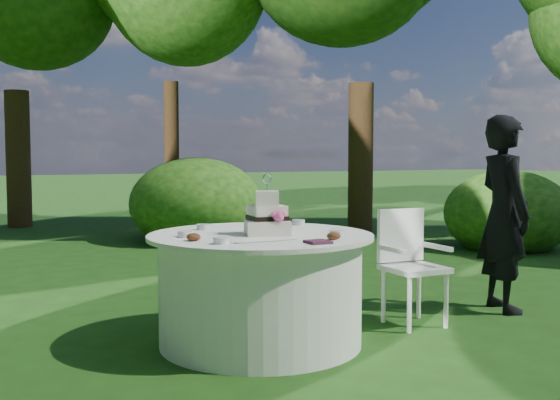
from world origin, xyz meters
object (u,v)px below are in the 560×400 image
object	(u,v)px
table	(261,288)
cake	(267,218)
guest	(504,213)
napkins	(318,242)
chair	(409,257)

from	to	relation	value
table	cake	bearing A→B (deg)	-54.72
guest	table	size ratio (longest dim) A/B	1.06
napkins	chair	world-z (taller)	chair
napkins	table	xyz separation A→B (m)	(-0.13, 0.60, -0.39)
chair	guest	bearing A→B (deg)	0.20
napkins	table	bearing A→B (deg)	101.84
cake	chair	xyz separation A→B (m)	(1.24, 0.06, -0.37)
napkins	guest	size ratio (longest dim) A/B	0.09
table	cake	world-z (taller)	cake
cake	chair	world-z (taller)	cake
guest	napkins	bearing A→B (deg)	120.53
guest	cake	world-z (taller)	guest
guest	cake	distance (m)	2.21
table	cake	xyz separation A→B (m)	(0.03, -0.05, 0.50)
chair	table	bearing A→B (deg)	-179.42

